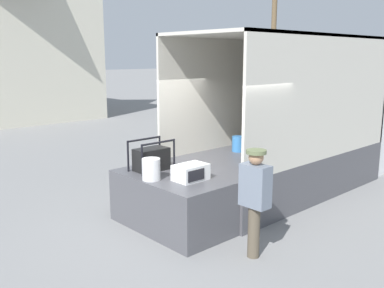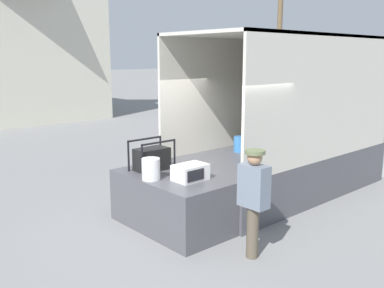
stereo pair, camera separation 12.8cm
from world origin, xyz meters
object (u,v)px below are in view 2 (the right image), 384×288
box_truck (324,140)px  portable_generator (153,158)px  microwave (190,172)px  worker_person (254,193)px  utility_pole (280,27)px  orange_bucket (151,169)px

box_truck → portable_generator: bearing=173.6°
microwave → worker_person: bearing=-86.0°
worker_person → utility_pole: utility_pole is taller
worker_person → microwave: bearing=94.0°
orange_bucket → microwave: bearing=-44.3°
utility_pole → orange_bucket: bearing=-149.3°
microwave → orange_bucket: bearing=135.7°
box_truck → portable_generator: size_ratio=9.90×
microwave → utility_pole: bearing=32.8°
box_truck → portable_generator: (-4.79, 0.54, 0.19)m
microwave → orange_bucket: orange_bucket is taller
worker_person → box_truck: bearing=20.2°
utility_pole → worker_person: bearing=-143.7°
microwave → utility_pole: size_ratio=0.06×
portable_generator → orange_bucket: portable_generator is taller
box_truck → portable_generator: 4.83m
microwave → portable_generator: (-0.07, 0.95, 0.08)m
microwave → utility_pole: 17.98m
box_truck → worker_person: 4.94m
microwave → worker_person: worker_person is taller
worker_person → utility_pole: size_ratio=0.19×
worker_person → utility_pole: (14.74, 10.85, 3.53)m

